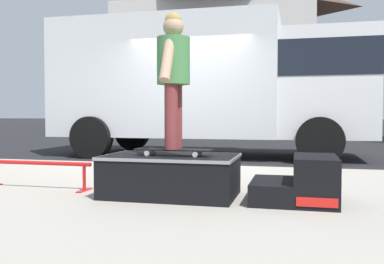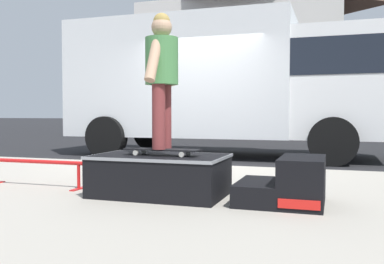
{
  "view_description": "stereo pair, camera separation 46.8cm",
  "coord_description": "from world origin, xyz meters",
  "px_view_note": "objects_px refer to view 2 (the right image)",
  "views": [
    {
      "loc": [
        2.1,
        -7.33,
        0.96
      ],
      "look_at": [
        0.74,
        -1.78,
        0.71
      ],
      "focal_mm": 40.07,
      "sensor_mm": 36.0,
      "label": 1
    },
    {
      "loc": [
        2.55,
        -7.2,
        0.96
      ],
      "look_at": [
        0.74,
        -1.78,
        0.71
      ],
      "focal_mm": 40.07,
      "sensor_mm": 36.0,
      "label": 2
    }
  ],
  "objects_px": {
    "skate_box": "(160,174)",
    "skateboard": "(162,150)",
    "kicker_ramp": "(289,184)",
    "box_truck": "(225,81)",
    "skater_kid": "(162,69)",
    "grind_rail": "(35,167)"
  },
  "relations": [
    {
      "from": "box_truck",
      "to": "skater_kid",
      "type": "bearing_deg",
      "value": -82.62
    },
    {
      "from": "kicker_ramp",
      "to": "skater_kid",
      "type": "distance_m",
      "value": 1.66
    },
    {
      "from": "skateboard",
      "to": "skater_kid",
      "type": "height_order",
      "value": "skater_kid"
    },
    {
      "from": "skate_box",
      "to": "box_truck",
      "type": "bearing_deg",
      "value": 97.03
    },
    {
      "from": "box_truck",
      "to": "skate_box",
      "type": "bearing_deg",
      "value": -82.97
    },
    {
      "from": "skater_kid",
      "to": "grind_rail",
      "type": "bearing_deg",
      "value": 176.68
    },
    {
      "from": "grind_rail",
      "to": "box_truck",
      "type": "bearing_deg",
      "value": 80.27
    },
    {
      "from": "skate_box",
      "to": "kicker_ramp",
      "type": "height_order",
      "value": "kicker_ramp"
    },
    {
      "from": "skate_box",
      "to": "kicker_ramp",
      "type": "xyz_separation_m",
      "value": [
        1.29,
        -0.0,
        -0.04
      ]
    },
    {
      "from": "kicker_ramp",
      "to": "box_truck",
      "type": "bearing_deg",
      "value": 109.92
    },
    {
      "from": "skater_kid",
      "to": "box_truck",
      "type": "distance_m",
      "value": 5.48
    },
    {
      "from": "skateboard",
      "to": "skater_kid",
      "type": "relative_size",
      "value": 0.58
    },
    {
      "from": "skate_box",
      "to": "box_truck",
      "type": "distance_m",
      "value": 5.59
    },
    {
      "from": "skate_box",
      "to": "kicker_ramp",
      "type": "distance_m",
      "value": 1.29
    },
    {
      "from": "grind_rail",
      "to": "skateboard",
      "type": "height_order",
      "value": "skateboard"
    },
    {
      "from": "skate_box",
      "to": "kicker_ramp",
      "type": "relative_size",
      "value": 1.69
    },
    {
      "from": "skate_box",
      "to": "box_truck",
      "type": "xyz_separation_m",
      "value": [
        -0.66,
        5.39,
        1.36
      ]
    },
    {
      "from": "kicker_ramp",
      "to": "skateboard",
      "type": "relative_size",
      "value": 1.01
    },
    {
      "from": "skate_box",
      "to": "skateboard",
      "type": "height_order",
      "value": "skateboard"
    },
    {
      "from": "kicker_ramp",
      "to": "box_truck",
      "type": "relative_size",
      "value": 0.11
    },
    {
      "from": "kicker_ramp",
      "to": "skater_kid",
      "type": "relative_size",
      "value": 0.58
    },
    {
      "from": "kicker_ramp",
      "to": "skate_box",
      "type": "bearing_deg",
      "value": 179.98
    }
  ]
}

